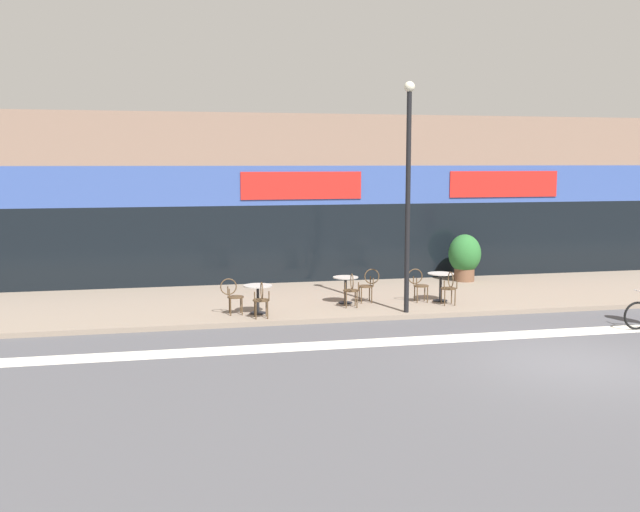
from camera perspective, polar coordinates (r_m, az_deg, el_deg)
name	(u,v)px	position (r m, az deg, el deg)	size (l,w,h in m)	color
ground_plane	(573,363)	(15.30, 18.74, -7.75)	(120.00, 120.00, 0.00)	#4C4C51
sidewalk_slab	(435,295)	(21.65, 8.79, -2.95)	(40.00, 5.50, 0.12)	gray
storefront_facade	(387,197)	(25.79, 5.10, 4.50)	(40.00, 4.06, 5.30)	#7F6656
bike_lane_stripe	(515,335)	(17.33, 14.62, -5.84)	(36.00, 0.70, 0.01)	silver
bistro_table_0	(258,293)	(18.50, -4.76, -2.84)	(0.71, 0.71, 0.71)	black
bistro_table_1	(346,284)	(19.78, 1.96, -2.18)	(0.67, 0.67, 0.71)	black
bistro_table_2	(441,281)	(20.32, 9.18, -1.91)	(0.70, 0.70, 0.76)	black
cafe_chair_0_near	(261,297)	(17.89, -4.49, -3.16)	(0.41, 0.58, 0.90)	#4C3823
cafe_chair_0_side	(232,294)	(18.42, -6.69, -2.88)	(0.58, 0.40, 0.90)	#4C3823
cafe_chair_1_near	(351,288)	(19.17, 2.40, -2.44)	(0.44, 0.59, 0.90)	#4C3823
cafe_chair_1_side	(368,283)	(19.93, 3.70, -2.08)	(0.59, 0.42, 0.90)	#4C3823
cafe_chair_2_near	(449,286)	(19.75, 9.83, -2.26)	(0.43, 0.59, 0.90)	#4C3823
cafe_chair_2_side	(418,283)	(20.11, 7.51, -2.04)	(0.59, 0.44, 0.90)	#4C3823
planter_pot	(465,256)	(23.84, 10.96, -0.01)	(1.01, 1.01, 1.47)	brown
lamp_post	(408,182)	(18.44, 6.73, 5.61)	(0.26, 0.26, 5.64)	black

